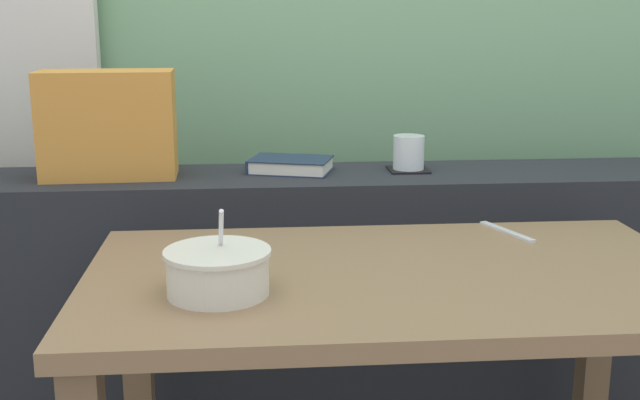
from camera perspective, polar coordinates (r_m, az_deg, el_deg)
dark_console_ledge at (r=2.12m, az=0.38°, el=-8.54°), size 2.80×0.30×0.78m
breakfast_table at (r=1.52m, az=5.31°, el=-9.24°), size 1.14×0.64×0.72m
coaster_square at (r=2.05m, az=6.32°, el=2.16°), size 0.10×0.10×0.00m
juice_glass at (r=2.04m, az=6.35°, el=3.32°), size 0.08×0.08×0.09m
closed_book at (r=2.03m, az=-2.15°, el=2.52°), size 0.23×0.19×0.03m
throw_pillow at (r=2.01m, az=-14.91°, el=5.22°), size 0.32×0.15×0.26m
soup_bowl at (r=1.36m, az=-7.31°, el=-5.16°), size 0.18×0.18×0.15m
fork_utensil at (r=1.77m, az=13.21°, el=-2.22°), size 0.08×0.16×0.01m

